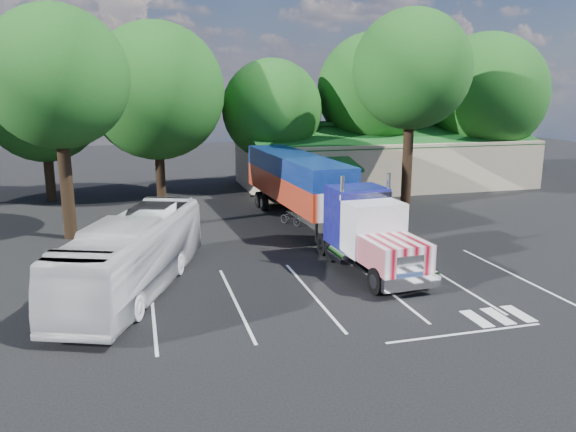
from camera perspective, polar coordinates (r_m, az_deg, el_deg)
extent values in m
plane|color=black|center=(28.84, -1.15, -3.83)|extent=(120.00, 120.00, 0.00)
cube|color=tan|center=(49.73, 9.57, 5.46)|extent=(24.00, 11.00, 4.00)
cube|color=#17501D|center=(47.32, 10.90, 8.08)|extent=(24.20, 6.25, 2.10)
cube|color=#17501D|center=(51.66, 8.56, 8.56)|extent=(24.20, 6.25, 2.10)
cube|color=tan|center=(41.67, 2.75, 3.37)|extent=(5.00, 2.50, 2.80)
cube|color=#17501D|center=(40.23, 3.34, 5.17)|extent=(5.40, 3.19, 0.80)
cylinder|color=black|center=(45.49, -23.07, 3.92)|extent=(0.70, 0.70, 4.00)
sphere|color=#134414|center=(45.06, -23.65, 10.39)|extent=(8.40, 8.40, 8.40)
cylinder|color=black|center=(43.47, -12.85, 4.45)|extent=(0.70, 0.70, 4.30)
sphere|color=#134414|center=(43.03, -13.25, 12.25)|extent=(10.00, 10.00, 10.00)
cylinder|color=black|center=(46.03, -1.61, 4.79)|extent=(0.70, 0.70, 3.60)
sphere|color=#134414|center=(45.59, -1.65, 10.77)|extent=(8.00, 8.00, 8.00)
cylinder|color=black|center=(49.30, 8.52, 5.72)|extent=(0.70, 0.70, 4.50)
sphere|color=#134414|center=(48.92, 8.75, 12.54)|extent=(9.60, 9.60, 9.60)
cylinder|color=black|center=(53.11, 19.02, 5.35)|extent=(0.70, 0.70, 3.90)
sphere|color=#134414|center=(52.73, 19.49, 11.65)|extent=(10.40, 10.40, 10.40)
cylinder|color=black|center=(33.45, -21.57, 2.88)|extent=(0.70, 0.70, 6.00)
sphere|color=#134414|center=(33.03, -22.43, 12.91)|extent=(7.60, 7.60, 7.60)
cylinder|color=black|center=(40.02, 12.02, 5.38)|extent=(0.70, 0.70, 6.50)
sphere|color=#134414|center=(39.71, 12.46, 14.35)|extent=(8.00, 8.00, 8.00)
cube|color=black|center=(26.36, 8.19, -3.84)|extent=(1.43, 7.24, 0.26)
cube|color=white|center=(23.18, 12.44, -6.65)|extent=(2.58, 0.40, 0.57)
cube|color=white|center=(23.16, 12.25, -5.06)|extent=(1.24, 0.19, 0.93)
cube|color=white|center=(24.07, 10.85, -3.79)|extent=(2.50, 2.60, 1.18)
cube|color=silver|center=(25.65, 8.69, -1.23)|extent=(2.66, 1.79, 2.36)
cube|color=black|center=(24.96, 9.42, -0.44)|extent=(2.36, 0.22, 1.03)
cube|color=white|center=(26.13, 7.92, 2.05)|extent=(2.67, 0.25, 0.26)
cube|color=#0D0C59|center=(27.22, 6.94, 0.09)|extent=(2.68, 2.20, 2.78)
cylinder|color=white|center=(25.83, 5.46, 0.25)|extent=(0.20, 0.20, 3.49)
cylinder|color=white|center=(26.86, 10.09, 0.60)|extent=(0.20, 0.20, 3.49)
cylinder|color=white|center=(25.88, 5.32, -4.08)|extent=(0.77, 1.68, 0.68)
cylinder|color=white|center=(27.07, 10.72, -3.49)|extent=(0.77, 1.68, 0.68)
cube|color=white|center=(35.36, 0.76, 2.99)|extent=(3.41, 13.29, 1.54)
cube|color=navy|center=(35.15, 0.77, 5.22)|extent=(3.41, 13.29, 1.23)
cube|color=black|center=(39.64, -1.29, 2.11)|extent=(1.43, 3.66, 0.36)
cube|color=black|center=(30.34, 2.91, -1.59)|extent=(0.13, 0.13, 1.44)
cube|color=black|center=(30.88, 5.40, -1.37)|extent=(0.13, 0.13, 1.44)
cube|color=white|center=(41.94, -2.24, 2.13)|extent=(2.47, 0.26, 0.12)
cylinder|color=black|center=(23.43, 9.05, -6.56)|extent=(0.42, 1.15, 1.13)
cylinder|color=black|center=(24.46, 13.57, -5.92)|extent=(0.42, 1.15, 1.13)
cylinder|color=black|center=(27.50, 4.53, -3.48)|extent=(0.42, 1.15, 1.13)
cylinder|color=black|center=(28.38, 8.56, -3.07)|extent=(0.42, 1.15, 1.13)
cylinder|color=black|center=(28.50, 3.65, -2.88)|extent=(0.42, 1.15, 1.13)
cylinder|color=black|center=(29.35, 7.57, -2.50)|extent=(0.42, 1.15, 1.13)
cylinder|color=black|center=(38.62, -2.46, 1.34)|extent=(0.42, 1.15, 1.13)
cylinder|color=black|center=(39.26, 0.57, 1.55)|extent=(0.42, 1.15, 1.13)
cylinder|color=black|center=(39.79, -2.95, 1.68)|extent=(0.42, 1.15, 1.13)
cylinder|color=black|center=(40.40, 0.01, 1.87)|extent=(0.42, 1.15, 1.13)
imported|color=black|center=(24.77, 12.48, -5.06)|extent=(0.47, 0.63, 1.59)
imported|color=black|center=(34.66, 0.26, -0.19)|extent=(1.36, 1.77, 0.89)
imported|color=silver|center=(24.06, -15.38, -3.79)|extent=(6.58, 11.59, 3.17)
imported|color=#ADAFB5|center=(43.70, 3.30, 2.77)|extent=(3.94, 3.00, 1.25)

